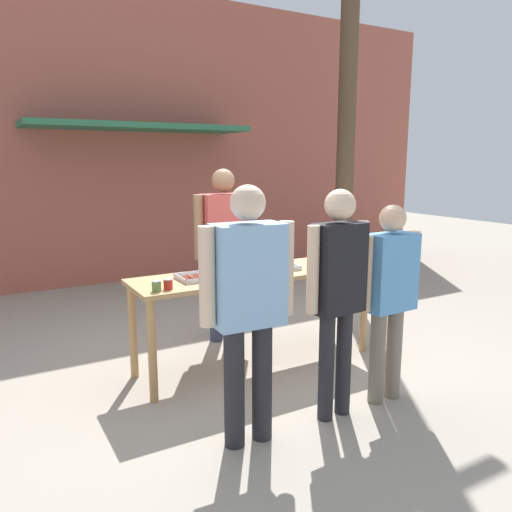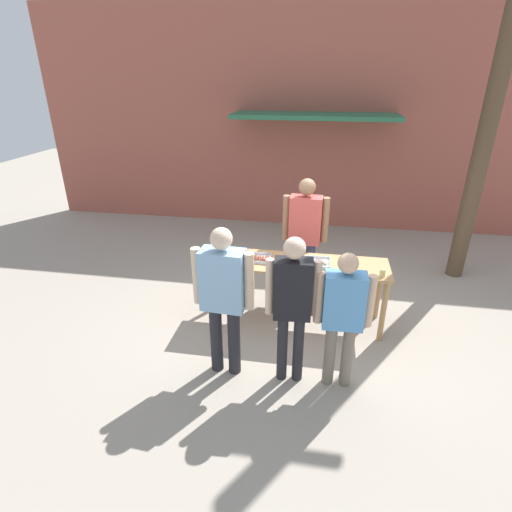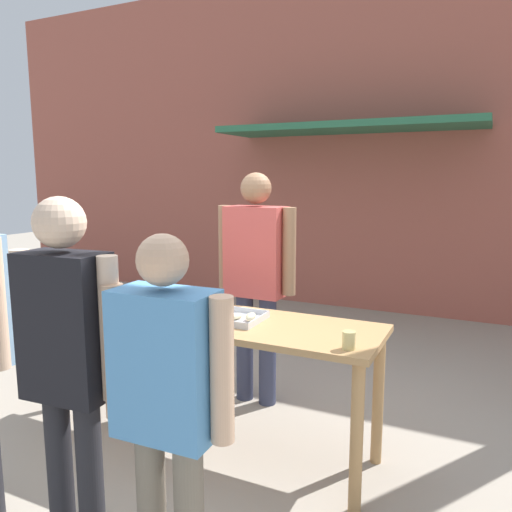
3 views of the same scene
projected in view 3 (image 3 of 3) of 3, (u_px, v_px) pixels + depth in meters
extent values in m
plane|color=#A39989|center=(205.00, 443.00, 3.42)|extent=(24.00, 24.00, 0.00)
cube|color=#A85647|center=(359.00, 143.00, 6.63)|extent=(12.00, 0.12, 4.50)
cube|color=#2D704C|center=(348.00, 127.00, 6.12)|extent=(3.20, 1.00, 0.08)
cube|color=tan|center=(203.00, 319.00, 3.28)|extent=(2.34, 0.67, 0.04)
cylinder|color=tan|center=(53.00, 370.00, 3.58)|extent=(0.07, 0.07, 0.86)
cylinder|color=tan|center=(357.00, 439.00, 2.64)|extent=(0.07, 0.07, 0.86)
cylinder|color=tan|center=(105.00, 347.00, 4.06)|extent=(0.07, 0.07, 0.86)
cylinder|color=tan|center=(378.00, 398.00, 3.12)|extent=(0.07, 0.07, 0.86)
cube|color=silver|center=(135.00, 306.00, 3.52)|extent=(0.38, 0.29, 0.01)
cube|color=silver|center=(121.00, 307.00, 3.39)|extent=(0.38, 0.01, 0.03)
cube|color=silver|center=(147.00, 298.00, 3.64)|extent=(0.38, 0.01, 0.03)
cube|color=silver|center=(114.00, 300.00, 3.59)|extent=(0.01, 0.29, 0.03)
cube|color=silver|center=(156.00, 306.00, 3.44)|extent=(0.01, 0.29, 0.03)
cylinder|color=brown|center=(117.00, 301.00, 3.58)|extent=(0.04, 0.11, 0.03)
cylinder|color=brown|center=(121.00, 301.00, 3.57)|extent=(0.04, 0.13, 0.02)
cylinder|color=brown|center=(125.00, 302.00, 3.56)|extent=(0.04, 0.15, 0.03)
cylinder|color=brown|center=(127.00, 303.00, 3.54)|extent=(0.04, 0.15, 0.02)
cylinder|color=brown|center=(131.00, 303.00, 3.53)|extent=(0.03, 0.12, 0.02)
cylinder|color=brown|center=(135.00, 303.00, 3.52)|extent=(0.04, 0.14, 0.03)
cylinder|color=brown|center=(139.00, 304.00, 3.51)|extent=(0.03, 0.11, 0.02)
cylinder|color=brown|center=(141.00, 305.00, 3.48)|extent=(0.04, 0.15, 0.02)
cylinder|color=brown|center=(145.00, 305.00, 3.47)|extent=(0.04, 0.11, 0.03)
cylinder|color=brown|center=(150.00, 305.00, 3.47)|extent=(0.03, 0.14, 0.03)
cylinder|color=brown|center=(152.00, 306.00, 3.44)|extent=(0.04, 0.14, 0.03)
cube|color=silver|center=(231.00, 319.00, 3.19)|extent=(0.41, 0.32, 0.01)
cube|color=silver|center=(219.00, 322.00, 3.05)|extent=(0.41, 0.01, 0.03)
cube|color=silver|center=(242.00, 310.00, 3.33)|extent=(0.41, 0.01, 0.03)
cube|color=silver|center=(204.00, 312.00, 3.27)|extent=(0.01, 0.32, 0.03)
cube|color=silver|center=(259.00, 319.00, 3.10)|extent=(0.01, 0.32, 0.03)
ellipsoid|color=beige|center=(212.00, 313.00, 3.25)|extent=(0.06, 0.11, 0.04)
ellipsoid|color=beige|center=(224.00, 313.00, 3.20)|extent=(0.09, 0.13, 0.06)
ellipsoid|color=beige|center=(237.00, 316.00, 3.17)|extent=(0.06, 0.10, 0.04)
ellipsoid|color=beige|center=(251.00, 317.00, 3.13)|extent=(0.07, 0.12, 0.05)
cylinder|color=#567A38|center=(62.00, 301.00, 3.52)|extent=(0.07, 0.07, 0.08)
cylinder|color=#B2B2B7|center=(61.00, 295.00, 3.51)|extent=(0.07, 0.07, 0.01)
cylinder|color=#B22319|center=(74.00, 302.00, 3.48)|extent=(0.07, 0.07, 0.08)
cylinder|color=#B2B2B7|center=(73.00, 296.00, 3.48)|extent=(0.07, 0.07, 0.01)
cylinder|color=#DBC67A|center=(349.00, 340.00, 2.64)|extent=(0.07, 0.07, 0.10)
cylinder|color=#333851|center=(245.00, 347.00, 4.04)|extent=(0.14, 0.14, 0.88)
cylinder|color=#333851|center=(268.00, 351.00, 3.95)|extent=(0.14, 0.14, 0.88)
cube|color=#C64C47|center=(256.00, 251.00, 3.87)|extent=(0.46, 0.26, 0.70)
sphere|color=#936B4C|center=(256.00, 188.00, 3.80)|extent=(0.24, 0.24, 0.24)
cylinder|color=#936B4C|center=(225.00, 247.00, 3.99)|extent=(0.10, 0.10, 0.66)
cylinder|color=#936B4C|center=(289.00, 252.00, 3.74)|extent=(0.10, 0.10, 0.66)
cube|color=#5193D1|center=(166.00, 364.00, 1.99)|extent=(0.42, 0.24, 0.60)
sphere|color=#DBAD89|center=(163.00, 260.00, 1.92)|extent=(0.21, 0.21, 0.21)
cylinder|color=#DBAD89|center=(222.00, 370.00, 1.89)|extent=(0.09, 0.09, 0.57)
cylinder|color=#DBAD89|center=(115.00, 351.00, 2.09)|extent=(0.09, 0.09, 0.57)
cylinder|color=#232328|center=(91.00, 485.00, 2.28)|extent=(0.12, 0.12, 0.83)
cylinder|color=#232328|center=(61.00, 476.00, 2.34)|extent=(0.12, 0.12, 0.83)
cube|color=black|center=(66.00, 326.00, 2.19)|extent=(0.40, 0.24, 0.66)
sphere|color=beige|center=(59.00, 222.00, 2.12)|extent=(0.22, 0.22, 0.22)
cylinder|color=beige|center=(110.00, 328.00, 2.10)|extent=(0.09, 0.09, 0.62)
cylinder|color=beige|center=(24.00, 317.00, 2.27)|extent=(0.09, 0.09, 0.62)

